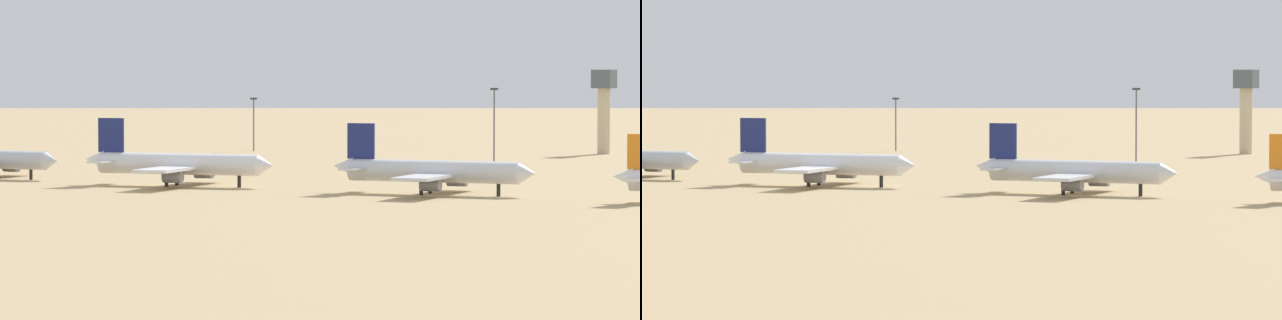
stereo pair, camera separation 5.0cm
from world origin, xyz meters
TOP-DOWN VIEW (x-y plane):
  - ground at (0.00, 0.00)m, footprint 4000.00×4000.00m
  - ridge_far_west at (-485.30, 968.76)m, footprint 316.96×305.93m
  - parked_jet_navy_1 at (-52.86, 0.10)m, footprint 38.03×32.43m
  - parked_jet_navy_2 at (-1.49, 2.46)m, footprint 37.22×31.51m
  - control_tower at (-28.35, 160.36)m, footprint 5.20×5.20m
  - light_pole_west at (-34.65, 105.18)m, footprint 1.80×0.50m
  - light_pole_east at (-115.03, 130.99)m, footprint 1.80×0.50m

SIDE VIEW (x-z plane):
  - ground at x=0.00m, z-range 0.00..0.00m
  - parked_jet_navy_2 at x=-1.49m, z-range -2.12..10.17m
  - parked_jet_navy_1 at x=-52.86m, z-range -2.17..10.43m
  - light_pole_east at x=-115.03m, z-range 1.18..15.31m
  - light_pole_west at x=-34.65m, z-range 1.23..18.62m
  - control_tower at x=-28.35m, z-range 2.23..23.77m
  - ridge_far_west at x=-485.30m, z-range 0.00..114.15m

